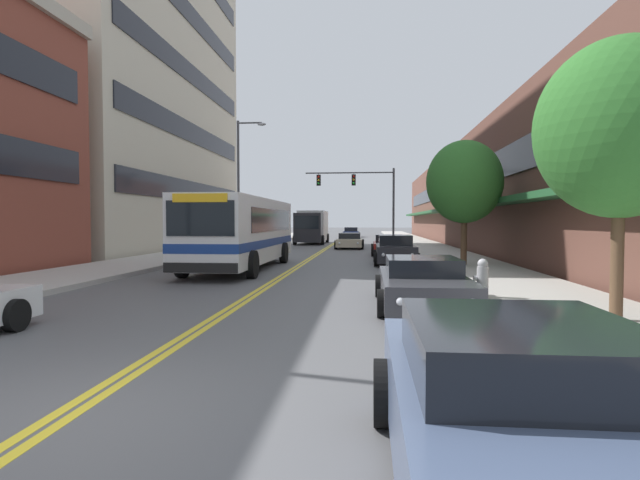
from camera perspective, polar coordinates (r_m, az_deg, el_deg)
ground_plane at (r=41.99m, az=1.28°, el=-0.62°), size 240.00×240.00×0.00m
sidewalk_left at (r=43.18m, az=-8.59°, el=-0.45°), size 3.84×106.00×0.17m
sidewalk_right at (r=42.08m, az=11.40°, el=-0.54°), size 3.84×106.00×0.17m
centre_line at (r=41.99m, az=1.28°, el=-0.61°), size 0.34×106.00×0.01m
office_tower_left at (r=41.25m, az=-22.66°, el=16.83°), size 12.08×24.37×25.19m
storefront_row_right at (r=43.14m, az=19.61°, el=4.50°), size 9.10×68.00×7.78m
city_bus at (r=21.66m, az=-8.79°, el=1.21°), size 2.86×10.78×2.96m
car_beige_parked_left_mid at (r=38.60m, az=-5.72°, el=0.04°), size 2.06×4.26×1.30m
car_slate_blue_parked_right_foreground at (r=3.98m, az=22.49°, el=-18.55°), size 2.10×4.54×1.31m
car_charcoal_parked_right_mid at (r=23.85m, az=8.60°, el=-1.21°), size 2.03×4.27×1.37m
car_dark_grey_parked_right_far at (r=12.10m, az=11.65°, el=-4.89°), size 2.19×4.77×1.16m
car_red_parked_right_end at (r=30.04m, az=7.89°, el=-0.64°), size 2.11×4.19×1.23m
car_navy_moving_lead at (r=64.57m, az=3.58°, el=0.86°), size 2.19×4.63×1.25m
car_champagne_moving_second at (r=37.40m, az=3.42°, el=-0.12°), size 2.11×4.46×1.15m
box_truck at (r=45.39m, az=-0.92°, el=1.56°), size 2.67×7.35×2.98m
traffic_signal_mast at (r=42.00m, az=4.88°, el=5.71°), size 7.46×0.38×6.44m
street_lamp_left_far at (r=33.03m, az=-8.93°, el=7.26°), size 1.93×0.28×8.54m
street_tree_right_near at (r=10.99m, az=31.07°, el=10.82°), size 3.03×3.03×5.25m
street_tree_right_mid at (r=22.32m, az=16.17°, el=6.39°), size 3.22×3.22×5.32m
fire_hydrant at (r=12.90m, az=18.08°, el=-4.14°), size 0.36×0.28×0.94m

